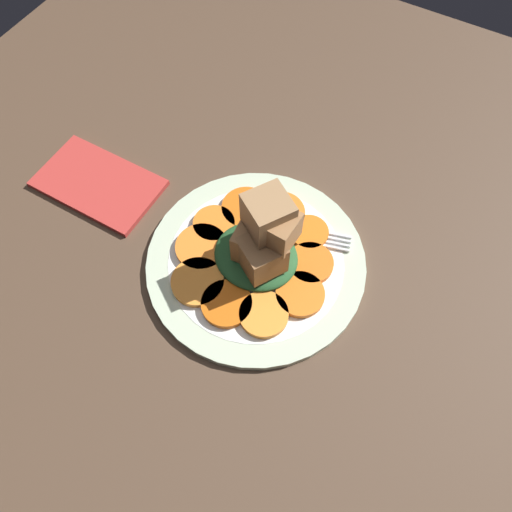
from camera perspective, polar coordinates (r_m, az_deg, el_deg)
The scene contains 15 objects.
table_slab at distance 65.12cm, azimuth -0.00°, elevation -1.32°, with size 120.00×120.00×2.00cm, color #4C3828.
plate at distance 63.78cm, azimuth -0.00°, elevation -0.69°, with size 28.00×28.00×1.05cm.
carrot_slice_0 at distance 62.95cm, azimuth 6.25°, elevation -0.82°, with size 5.79×5.79×0.81cm, color orange.
carrot_slice_1 at distance 65.19cm, azimuth 6.08°, elevation 2.68°, with size 5.08×5.08×0.81cm, color orange.
carrot_slice_2 at distance 66.55cm, azimuth 2.77°, elevation 4.92°, with size 6.64×6.64×0.81cm, color orange.
carrot_slice_3 at distance 66.92cm, azimuth -1.15°, elevation 5.48°, with size 6.56×6.56×0.81cm, color #D76215.
carrot_slice_4 at distance 65.76cm, azimuth -4.82°, elevation 3.67°, with size 5.52×5.52×0.81cm, color orange.
carrot_slice_5 at distance 64.09cm, azimuth -6.23°, elevation 1.02°, with size 6.72×6.72×0.81cm, color orange.
carrot_slice_6 at distance 61.81cm, azimuth -6.69°, elevation -2.96°, with size 6.57×6.57×0.81cm, color orange.
carrot_slice_7 at distance 60.32cm, azimuth -3.52°, elevation -5.38°, with size 6.19×6.19×0.81cm, color #D35E11.
carrot_slice_8 at distance 59.65cm, azimuth 0.89°, elevation -6.68°, with size 5.94×5.94×0.81cm, color orange.
carrot_slice_9 at distance 60.91cm, azimuth 5.06°, elevation -4.38°, with size 6.00×6.00×0.81cm, color orange.
center_pile at distance 59.41cm, azimuth 0.82°, elevation 1.68°, with size 10.72×10.08×11.70cm.
fork at distance 65.33cm, azimuth 2.87°, elevation 2.95°, with size 19.04×7.05×0.40cm.
napkin at distance 73.92cm, azimuth -17.79°, elevation 7.63°, with size 17.06×10.24×0.80cm.
Camera 1 is at (-14.91, 26.24, 58.71)cm, focal length 35.00 mm.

